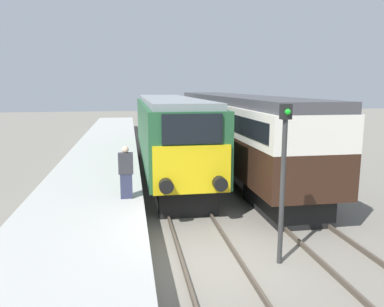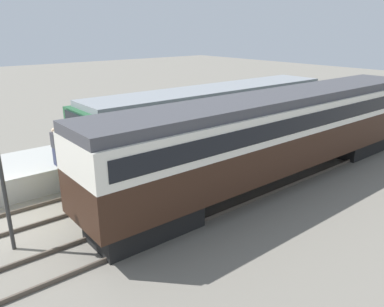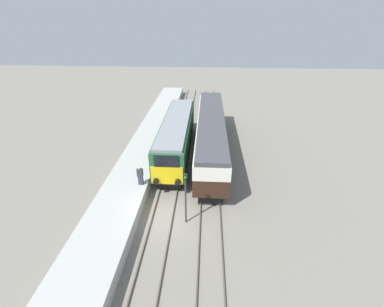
% 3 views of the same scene
% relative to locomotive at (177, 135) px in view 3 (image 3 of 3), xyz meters
% --- Properties ---
extents(ground_plane, '(120.00, 120.00, 0.00)m').
position_rel_locomotive_xyz_m(ground_plane, '(0.00, -9.58, -2.14)').
color(ground_plane, slate).
extents(platform_left, '(3.50, 50.00, 1.02)m').
position_rel_locomotive_xyz_m(platform_left, '(-3.30, -1.58, -1.63)').
color(platform_left, '#A8A8A3').
rests_on(platform_left, ground_plane).
extents(rails_near_track, '(1.51, 60.00, 0.14)m').
position_rel_locomotive_xyz_m(rails_near_track, '(0.00, -4.58, -2.07)').
color(rails_near_track, '#4C4238').
rests_on(rails_near_track, ground_plane).
extents(rails_far_track, '(1.50, 60.00, 0.14)m').
position_rel_locomotive_xyz_m(rails_far_track, '(3.40, -4.58, -2.07)').
color(rails_far_track, '#4C4238').
rests_on(rails_far_track, ground_plane).
extents(locomotive, '(2.70, 14.05, 3.82)m').
position_rel_locomotive_xyz_m(locomotive, '(0.00, 0.00, 0.00)').
color(locomotive, black).
rests_on(locomotive, ground_plane).
extents(passenger_carriage, '(2.75, 17.93, 3.93)m').
position_rel_locomotive_xyz_m(passenger_carriage, '(3.40, 0.61, 0.25)').
color(passenger_carriage, black).
rests_on(passenger_carriage, ground_plane).
extents(person_on_platform, '(0.44, 0.26, 1.60)m').
position_rel_locomotive_xyz_m(person_on_platform, '(-2.05, -6.98, -0.33)').
color(person_on_platform, '#2D334C').
rests_on(person_on_platform, platform_left).
extents(signal_post, '(0.24, 0.28, 3.96)m').
position_rel_locomotive_xyz_m(signal_post, '(1.70, -9.86, 0.22)').
color(signal_post, '#333333').
rests_on(signal_post, ground_plane).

